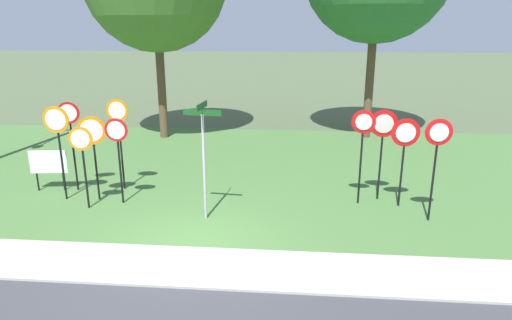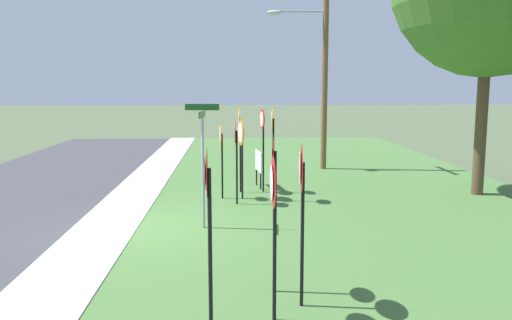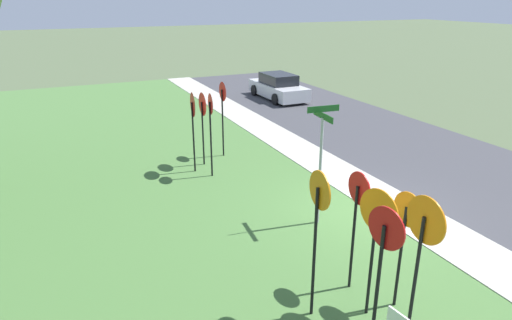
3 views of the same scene
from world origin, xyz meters
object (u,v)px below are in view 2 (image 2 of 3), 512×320
at_px(stop_sign_far_left, 241,141).
at_px(yield_sign_far_left, 207,199).
at_px(stop_sign_near_left, 221,146).
at_px(street_name_post, 203,155).
at_px(stop_sign_near_right, 239,132).
at_px(yield_sign_near_left, 273,177).
at_px(yield_sign_near_right, 301,185).
at_px(yield_sign_far_right, 273,199).
at_px(stop_sign_far_center, 263,133).
at_px(stop_sign_far_right, 273,135).
at_px(utility_pole, 321,52).
at_px(stop_sign_center_tall, 236,145).
at_px(notice_board, 259,163).

xyz_separation_m(stop_sign_far_left, yield_sign_far_left, (9.02, -0.65, 0.19)).
relative_size(stop_sign_near_left, street_name_post, 0.75).
bearing_deg(stop_sign_near_right, yield_sign_near_left, 2.77).
relative_size(yield_sign_near_right, yield_sign_far_right, 1.06).
relative_size(stop_sign_far_center, yield_sign_far_left, 1.02).
bearing_deg(stop_sign_far_right, yield_sign_far_left, -7.12).
distance_m(stop_sign_far_left, utility_pole, 7.21).
bearing_deg(yield_sign_far_right, street_name_post, -166.95).
xyz_separation_m(stop_sign_near_right, stop_sign_center_tall, (1.74, -0.14, -0.24)).
bearing_deg(yield_sign_near_right, stop_sign_near_right, -169.93).
height_order(stop_sign_far_left, street_name_post, street_name_post).
distance_m(stop_sign_near_left, stop_sign_far_left, 0.63).
xyz_separation_m(stop_sign_near_right, yield_sign_far_left, (9.99, -0.61, -0.01)).
height_order(stop_sign_far_center, street_name_post, street_name_post).
distance_m(street_name_post, utility_pole, 10.37).
distance_m(yield_sign_far_left, notice_board, 10.91).
bearing_deg(yield_sign_far_right, yield_sign_near_right, 135.31).
height_order(stop_sign_near_right, stop_sign_far_left, stop_sign_near_right).
height_order(yield_sign_far_left, yield_sign_far_right, yield_sign_far_left).
relative_size(stop_sign_far_center, stop_sign_far_right, 0.98).
height_order(stop_sign_far_center, utility_pole, utility_pole).
relative_size(street_name_post, notice_board, 2.42).
relative_size(stop_sign_near_right, utility_pole, 0.31).
xyz_separation_m(stop_sign_far_right, utility_pole, (-6.01, 2.45, 2.80)).
height_order(stop_sign_center_tall, yield_sign_far_right, yield_sign_far_right).
height_order(stop_sign_near_left, stop_sign_far_center, stop_sign_far_center).
bearing_deg(street_name_post, yield_sign_near_right, 25.90).
relative_size(stop_sign_far_right, notice_board, 2.21).
height_order(stop_sign_near_right, stop_sign_far_center, stop_sign_near_right).
height_order(yield_sign_far_right, utility_pole, utility_pole).
distance_m(stop_sign_far_right, yield_sign_near_right, 7.58).
xyz_separation_m(stop_sign_near_right, notice_board, (-0.79, 0.66, -1.14)).
height_order(stop_sign_near_right, yield_sign_far_left, stop_sign_near_right).
height_order(stop_sign_far_left, yield_sign_far_left, yield_sign_far_left).
distance_m(stop_sign_far_left, yield_sign_near_left, 7.38).
xyz_separation_m(stop_sign_near_right, stop_sign_far_right, (1.36, 0.96, 0.01)).
bearing_deg(stop_sign_far_right, yield_sign_near_left, -1.37).
bearing_deg(stop_sign_far_center, notice_board, 177.31).
bearing_deg(yield_sign_far_left, stop_sign_far_left, 175.18).
height_order(stop_sign_center_tall, yield_sign_near_left, yield_sign_near_left).
height_order(stop_sign_near_left, stop_sign_far_left, stop_sign_far_left).
bearing_deg(yield_sign_far_left, street_name_post, -177.23).
bearing_deg(stop_sign_near_right, stop_sign_far_left, 2.03).
distance_m(stop_sign_far_right, notice_board, 2.46).
relative_size(stop_sign_far_left, stop_sign_far_right, 0.88).
bearing_deg(stop_sign_far_center, yield_sign_near_right, -8.70).
relative_size(yield_sign_near_left, street_name_post, 0.88).
bearing_deg(notice_board, stop_sign_near_left, -43.27).
bearing_deg(stop_sign_center_tall, utility_pole, 151.38).
distance_m(yield_sign_near_right, street_name_post, 4.99).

